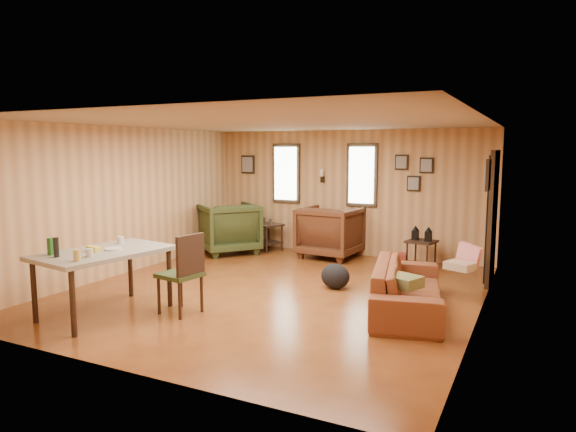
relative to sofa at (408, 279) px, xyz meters
name	(u,v)px	position (x,y,z in m)	size (l,w,h in m)	color
room	(295,207)	(-1.74, 0.34, 0.80)	(5.54, 6.04, 2.44)	brown
sofa	(408,279)	(0.00, 0.00, 0.00)	(2.09, 0.61, 0.82)	brown
recliner_brown	(330,229)	(-2.08, 2.63, 0.13)	(1.04, 0.97, 1.07)	#4B2816
recliner_green	(228,226)	(-4.04, 2.13, 0.14)	(1.06, 0.99, 1.09)	#2F3A1A
end_table	(268,232)	(-3.46, 2.67, -0.03)	(0.68, 0.65, 0.67)	black
side_table	(422,239)	(-0.36, 2.53, 0.09)	(0.53, 0.53, 0.73)	black
cooler	(396,260)	(-0.75, 2.32, -0.28)	(0.39, 0.31, 0.25)	maroon
backpack	(335,276)	(-1.20, 0.58, -0.22)	(0.45, 0.35, 0.37)	black
sofa_pillows	(436,270)	(0.29, 0.25, 0.10)	(1.02, 1.80, 0.37)	brown
dining_table	(103,256)	(-3.34, -1.79, 0.32)	(1.19, 1.71, 1.03)	gray
dining_chair	(184,269)	(-2.45, -1.35, 0.16)	(0.52, 0.52, 1.01)	#2F3A1A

